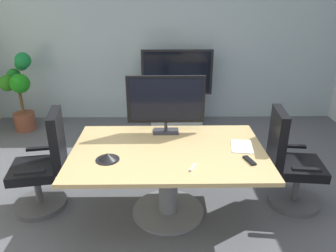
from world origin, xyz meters
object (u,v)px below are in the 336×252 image
(tv_monitor, at_px, (166,101))
(potted_plant, at_px, (19,90))
(conference_phone, at_px, (107,157))
(office_chair_left, at_px, (44,169))
(conference_table, at_px, (168,166))
(office_chair_right, at_px, (290,167))
(remote_control, at_px, (249,160))
(wall_display_unit, at_px, (177,100))

(tv_monitor, height_order, potted_plant, tv_monitor)
(tv_monitor, distance_m, conference_phone, 0.91)
(tv_monitor, bearing_deg, office_chair_left, -166.60)
(conference_phone, bearing_deg, tv_monitor, 49.72)
(office_chair_left, bearing_deg, conference_table, 74.54)
(office_chair_right, distance_m, remote_control, 0.76)
(potted_plant, height_order, remote_control, potted_plant)
(office_chair_right, bearing_deg, potted_plant, 66.88)
(wall_display_unit, distance_m, remote_control, 2.86)
(office_chair_left, relative_size, tv_monitor, 1.30)
(conference_table, distance_m, conference_phone, 0.64)
(conference_table, distance_m, office_chair_right, 1.32)
(wall_display_unit, bearing_deg, office_chair_left, -121.90)
(conference_table, height_order, tv_monitor, tv_monitor)
(office_chair_left, height_order, office_chair_right, same)
(office_chair_right, xyz_separation_m, remote_control, (-0.57, -0.40, 0.30))
(conference_table, xyz_separation_m, conference_phone, (-0.57, -0.20, 0.22))
(wall_display_unit, distance_m, conference_phone, 2.86)
(potted_plant, distance_m, conference_phone, 3.07)
(wall_display_unit, bearing_deg, conference_phone, -105.35)
(conference_table, xyz_separation_m, office_chair_right, (1.31, 0.15, -0.11))
(conference_table, bearing_deg, wall_display_unit, 85.84)
(office_chair_left, relative_size, wall_display_unit, 0.83)
(conference_table, distance_m, potted_plant, 3.30)
(potted_plant, xyz_separation_m, conference_phone, (1.83, -2.47, 0.07))
(office_chair_left, bearing_deg, tv_monitor, 93.92)
(office_chair_left, relative_size, remote_control, 6.41)
(wall_display_unit, bearing_deg, potted_plant, -173.94)
(office_chair_left, relative_size, conference_phone, 4.95)
(potted_plant, bearing_deg, tv_monitor, -37.51)
(office_chair_right, relative_size, potted_plant, 0.83)
(tv_monitor, height_order, wall_display_unit, tv_monitor)
(potted_plant, bearing_deg, office_chair_left, -63.03)
(wall_display_unit, bearing_deg, office_chair_right, -64.76)
(conference_table, bearing_deg, conference_phone, -160.56)
(conference_table, bearing_deg, tv_monitor, 92.68)
(office_chair_right, distance_m, conference_phone, 1.94)
(office_chair_left, xyz_separation_m, remote_control, (2.06, -0.38, 0.30))
(conference_table, xyz_separation_m, remote_control, (0.74, -0.25, 0.19))
(potted_plant, bearing_deg, wall_display_unit, 6.06)
(tv_monitor, bearing_deg, conference_phone, -130.28)
(conference_phone, height_order, remote_control, conference_phone)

